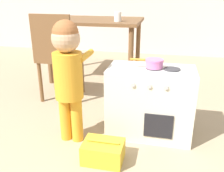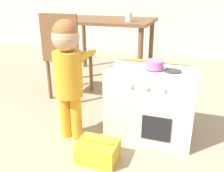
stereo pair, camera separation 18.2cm
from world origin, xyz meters
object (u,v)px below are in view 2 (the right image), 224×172
(child_figure, at_px, (68,66))
(dining_table, at_px, (108,28))
(toy_pot, at_px, (154,64))
(cup_on_table, at_px, (129,17))
(play_kitchen, at_px, (150,104))
(toy_basket, at_px, (98,151))
(dining_chair_near, at_px, (66,54))

(child_figure, bearing_deg, dining_table, 98.32)
(toy_pot, bearing_deg, cup_on_table, 114.35)
(play_kitchen, bearing_deg, toy_basket, -122.60)
(dining_table, height_order, cup_on_table, cup_on_table)
(toy_pot, distance_m, child_figure, 0.60)
(toy_pot, height_order, cup_on_table, cup_on_table)
(dining_chair_near, bearing_deg, toy_pot, -26.12)
(child_figure, relative_size, dining_table, 0.81)
(toy_basket, height_order, dining_chair_near, dining_chair_near)
(dining_chair_near, relative_size, cup_on_table, 8.40)
(play_kitchen, height_order, child_figure, child_figure)
(toy_pot, height_order, dining_chair_near, dining_chair_near)
(play_kitchen, height_order, dining_chair_near, dining_chair_near)
(toy_pot, xyz_separation_m, dining_table, (-0.77, 1.22, 0.05))
(play_kitchen, bearing_deg, toy_pot, 2.42)
(toy_basket, xyz_separation_m, cup_on_table, (-0.20, 1.44, 0.71))
(toy_basket, distance_m, dining_chair_near, 1.17)
(play_kitchen, height_order, cup_on_table, cup_on_table)
(toy_basket, bearing_deg, child_figure, 145.39)
(child_figure, distance_m, cup_on_table, 1.26)
(dining_chair_near, bearing_deg, cup_on_table, 50.06)
(child_figure, bearing_deg, cup_on_table, 85.56)
(dining_table, distance_m, dining_chair_near, 0.79)
(play_kitchen, xyz_separation_m, dining_table, (-0.76, 1.22, 0.36))
(play_kitchen, xyz_separation_m, toy_pot, (0.01, 0.00, 0.31))
(toy_basket, bearing_deg, dining_chair_near, 127.75)
(play_kitchen, distance_m, dining_table, 1.48)
(toy_basket, relative_size, cup_on_table, 2.56)
(play_kitchen, relative_size, cup_on_table, 6.12)
(dining_table, distance_m, cup_on_table, 0.39)
(play_kitchen, xyz_separation_m, child_figure, (-0.55, -0.20, 0.30))
(play_kitchen, xyz_separation_m, cup_on_table, (-0.46, 1.03, 0.51))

